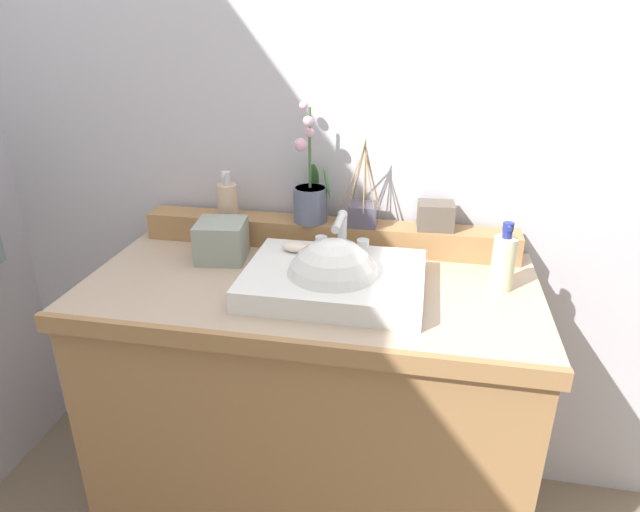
{
  "coord_description": "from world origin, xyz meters",
  "views": [
    {
      "loc": [
        0.27,
        -1.25,
        1.45
      ],
      "look_at": [
        0.03,
        -0.01,
        0.9
      ],
      "focal_mm": 31.3,
      "sensor_mm": 36.0,
      "label": 1
    }
  ],
  "objects_px": {
    "sink_basin": "(333,283)",
    "soap_bar": "(295,247)",
    "soap_dispenser": "(228,199)",
    "reed_diffuser": "(363,213)",
    "tissue_box": "(222,240)",
    "trinket_box": "(436,216)",
    "potted_plant": "(310,196)",
    "lotion_bottle": "(503,262)"
  },
  "relations": [
    {
      "from": "lotion_bottle",
      "to": "soap_dispenser",
      "type": "bearing_deg",
      "value": 167.59
    },
    {
      "from": "soap_dispenser",
      "to": "reed_diffuser",
      "type": "xyz_separation_m",
      "value": [
        0.4,
        0.01,
        -0.02
      ]
    },
    {
      "from": "soap_bar",
      "to": "trinket_box",
      "type": "bearing_deg",
      "value": 26.73
    },
    {
      "from": "soap_bar",
      "to": "reed_diffuser",
      "type": "distance_m",
      "value": 0.23
    },
    {
      "from": "soap_dispenser",
      "to": "tissue_box",
      "type": "xyz_separation_m",
      "value": [
        0.02,
        -0.13,
        -0.08
      ]
    },
    {
      "from": "potted_plant",
      "to": "reed_diffuser",
      "type": "distance_m",
      "value": 0.16
    },
    {
      "from": "sink_basin",
      "to": "soap_bar",
      "type": "height_order",
      "value": "sink_basin"
    },
    {
      "from": "potted_plant",
      "to": "reed_diffuser",
      "type": "relative_size",
      "value": 1.37
    },
    {
      "from": "potted_plant",
      "to": "lotion_bottle",
      "type": "relative_size",
      "value": 1.93
    },
    {
      "from": "soap_bar",
      "to": "potted_plant",
      "type": "bearing_deg",
      "value": 88.71
    },
    {
      "from": "reed_diffuser",
      "to": "tissue_box",
      "type": "height_order",
      "value": "reed_diffuser"
    },
    {
      "from": "soap_bar",
      "to": "tissue_box",
      "type": "distance_m",
      "value": 0.22
    },
    {
      "from": "soap_bar",
      "to": "sink_basin",
      "type": "bearing_deg",
      "value": -40.45
    },
    {
      "from": "reed_diffuser",
      "to": "sink_basin",
      "type": "bearing_deg",
      "value": -97.91
    },
    {
      "from": "potted_plant",
      "to": "soap_dispenser",
      "type": "xyz_separation_m",
      "value": [
        -0.24,
        -0.01,
        -0.02
      ]
    },
    {
      "from": "reed_diffuser",
      "to": "lotion_bottle",
      "type": "xyz_separation_m",
      "value": [
        0.37,
        -0.17,
        -0.04
      ]
    },
    {
      "from": "soap_bar",
      "to": "reed_diffuser",
      "type": "xyz_separation_m",
      "value": [
        0.16,
        0.17,
        0.05
      ]
    },
    {
      "from": "reed_diffuser",
      "to": "soap_bar",
      "type": "bearing_deg",
      "value": -132.94
    },
    {
      "from": "soap_bar",
      "to": "soap_dispenser",
      "type": "distance_m",
      "value": 0.3
    },
    {
      "from": "soap_bar",
      "to": "trinket_box",
      "type": "height_order",
      "value": "trinket_box"
    },
    {
      "from": "potted_plant",
      "to": "soap_dispenser",
      "type": "distance_m",
      "value": 0.24
    },
    {
      "from": "trinket_box",
      "to": "lotion_bottle",
      "type": "xyz_separation_m",
      "value": [
        0.17,
        -0.19,
        -0.04
      ]
    },
    {
      "from": "tissue_box",
      "to": "soap_dispenser",
      "type": "bearing_deg",
      "value": 100.12
    },
    {
      "from": "potted_plant",
      "to": "tissue_box",
      "type": "bearing_deg",
      "value": -148.58
    },
    {
      "from": "trinket_box",
      "to": "lotion_bottle",
      "type": "distance_m",
      "value": 0.25
    },
    {
      "from": "sink_basin",
      "to": "tissue_box",
      "type": "height_order",
      "value": "sink_basin"
    },
    {
      "from": "sink_basin",
      "to": "soap_dispenser",
      "type": "relative_size",
      "value": 3.22
    },
    {
      "from": "sink_basin",
      "to": "soap_dispenser",
      "type": "distance_m",
      "value": 0.46
    },
    {
      "from": "reed_diffuser",
      "to": "potted_plant",
      "type": "bearing_deg",
      "value": 179.35
    },
    {
      "from": "potted_plant",
      "to": "trinket_box",
      "type": "xyz_separation_m",
      "value": [
        0.35,
        0.01,
        -0.04
      ]
    },
    {
      "from": "soap_bar",
      "to": "tissue_box",
      "type": "relative_size",
      "value": 0.54
    },
    {
      "from": "sink_basin",
      "to": "lotion_bottle",
      "type": "bearing_deg",
      "value": 13.34
    },
    {
      "from": "reed_diffuser",
      "to": "tissue_box",
      "type": "relative_size",
      "value": 1.86
    },
    {
      "from": "tissue_box",
      "to": "reed_diffuser",
      "type": "bearing_deg",
      "value": 19.61
    },
    {
      "from": "sink_basin",
      "to": "potted_plant",
      "type": "bearing_deg",
      "value": 113.0
    },
    {
      "from": "sink_basin",
      "to": "reed_diffuser",
      "type": "bearing_deg",
      "value": 82.09
    },
    {
      "from": "potted_plant",
      "to": "tissue_box",
      "type": "relative_size",
      "value": 2.56
    },
    {
      "from": "reed_diffuser",
      "to": "lotion_bottle",
      "type": "distance_m",
      "value": 0.41
    },
    {
      "from": "soap_dispenser",
      "to": "sink_basin",
      "type": "bearing_deg",
      "value": -36.26
    },
    {
      "from": "potted_plant",
      "to": "trinket_box",
      "type": "height_order",
      "value": "potted_plant"
    },
    {
      "from": "reed_diffuser",
      "to": "trinket_box",
      "type": "distance_m",
      "value": 0.2
    },
    {
      "from": "sink_basin",
      "to": "soap_bar",
      "type": "relative_size",
      "value": 6.19
    }
  ]
}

